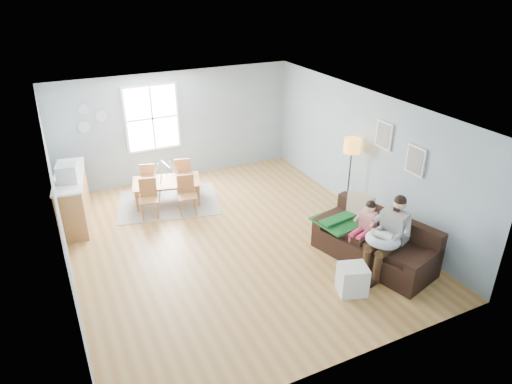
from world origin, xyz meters
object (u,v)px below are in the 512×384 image
sofa (375,245)px  chair_sw (149,196)px  floor_lamp (352,152)px  dining_table (168,192)px  toddler (366,221)px  chair_ne (183,172)px  chair_nw (148,177)px  monitor (67,173)px  storage_cube (352,279)px  counter (73,198)px  father (389,233)px  chair_se (187,192)px  baby_swing (168,183)px

sofa → chair_sw: bearing=134.0°
floor_lamp → dining_table: (-3.43, 2.15, -1.15)m
toddler → chair_ne: toddler is taller
chair_ne → toddler: bearing=-62.6°
sofa → chair_ne: 4.91m
chair_nw → monitor: size_ratio=1.81×
sofa → chair_nw: size_ratio=2.94×
storage_cube → monitor: bearing=133.0°
sofa → chair_ne: size_ratio=2.73×
toddler → counter: (-4.67, 3.74, -0.21)m
father → chair_ne: 5.19m
dining_table → chair_nw: size_ratio=1.88×
chair_ne → counter: counter is taller
sofa → chair_ne: (-2.29, 4.34, 0.17)m
chair_se → chair_nw: 1.37m
chair_sw → chair_se: chair_sw is taller
father → chair_se: 4.39m
toddler → chair_sw: 4.58m
sofa → toddler: (-0.13, 0.18, 0.44)m
sofa → toddler: size_ratio=2.59×
storage_cube → baby_swing: (-1.78, 4.68, 0.14)m
chair_ne → chair_sw: bearing=-139.4°
father → floor_lamp: bearing=72.1°
sofa → chair_se: bearing=127.9°
toddler → chair_nw: toddler is taller
chair_sw → chair_nw: size_ratio=1.07×
father → monitor: 6.20m
chair_nw → baby_swing: baby_swing is taller
dining_table → monitor: bearing=-157.6°
father → chair_se: size_ratio=1.65×
floor_lamp → chair_ne: size_ratio=1.98×
father → chair_nw: father is taller
storage_cube → monitor: (-3.88, 4.16, 1.00)m
floor_lamp → chair_sw: floor_lamp is taller
monitor → sofa: bearing=-36.4°
floor_lamp → baby_swing: (-3.37, 2.34, -1.03)m
floor_lamp → chair_se: (-3.17, 1.52, -0.94)m
floor_lamp → counter: floor_lamp is taller
sofa → chair_ne: bearing=117.8°
toddler → sofa: bearing=-53.3°
floor_lamp → sofa: bearing=-109.7°
dining_table → chair_sw: (-0.52, -0.44, 0.22)m
toddler → dining_table: size_ratio=0.60×
counter → monitor: bearing=-95.5°
chair_se → monitor: size_ratio=1.92×
chair_ne → baby_swing: (-0.45, -0.25, -0.10)m
toddler → dining_table: bearing=125.8°
floor_lamp → storage_cube: (-1.58, -2.34, -1.16)m
toddler → chair_se: 3.92m
baby_swing → storage_cube: bearing=-69.1°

